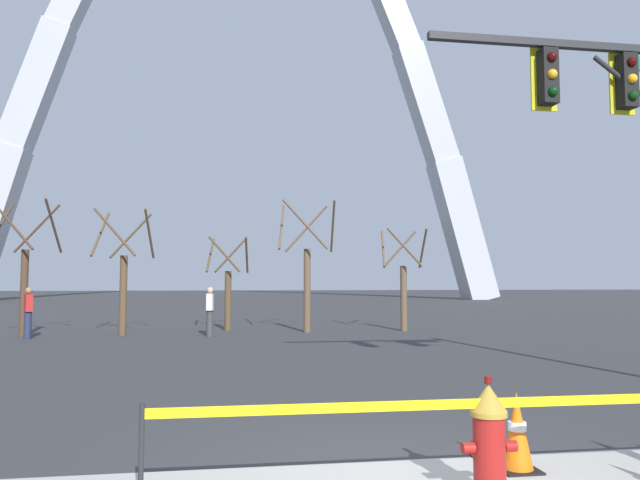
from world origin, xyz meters
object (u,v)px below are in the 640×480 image
(fire_hydrant, at_px, (489,441))
(pedestrian_walking_left, at_px, (28,312))
(traffic_cone_mid_sidewalk, at_px, (517,432))
(pedestrian_standing_center, at_px, (210,311))
(monument_arch, at_px, (241,77))

(fire_hydrant, distance_m, pedestrian_walking_left, 17.27)
(traffic_cone_mid_sidewalk, bearing_deg, pedestrian_standing_center, 102.12)
(monument_arch, distance_m, pedestrian_standing_center, 43.16)
(fire_hydrant, xyz_separation_m, pedestrian_walking_left, (-8.08, 15.26, 0.35))
(traffic_cone_mid_sidewalk, height_order, pedestrian_standing_center, pedestrian_standing_center)
(monument_arch, height_order, pedestrian_walking_left, monument_arch)
(fire_hydrant, relative_size, pedestrian_standing_center, 0.62)
(traffic_cone_mid_sidewalk, xyz_separation_m, monument_arch, (-1.23, 52.40, 21.18))
(traffic_cone_mid_sidewalk, relative_size, pedestrian_standing_center, 0.46)
(pedestrian_standing_center, bearing_deg, pedestrian_walking_left, 179.75)
(pedestrian_walking_left, bearing_deg, pedestrian_standing_center, -0.25)
(pedestrian_walking_left, bearing_deg, monument_arch, 78.88)
(monument_arch, bearing_deg, traffic_cone_mid_sidewalk, -88.65)
(pedestrian_standing_center, bearing_deg, traffic_cone_mid_sidewalk, -77.88)
(traffic_cone_mid_sidewalk, relative_size, monument_arch, 0.01)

